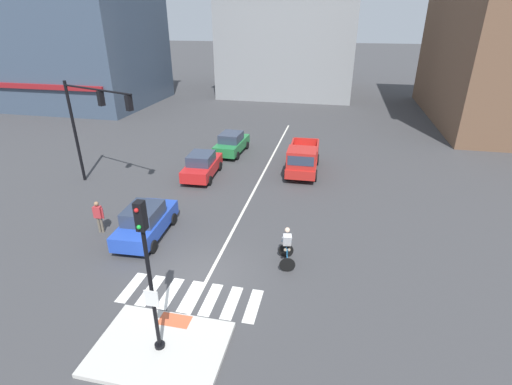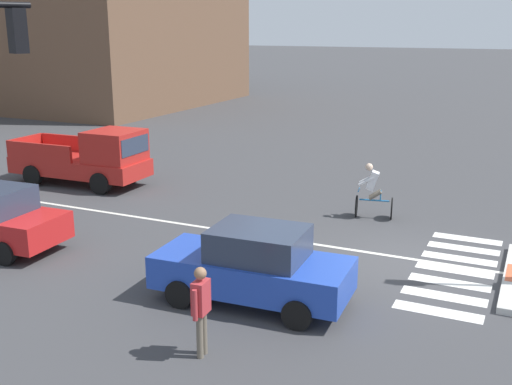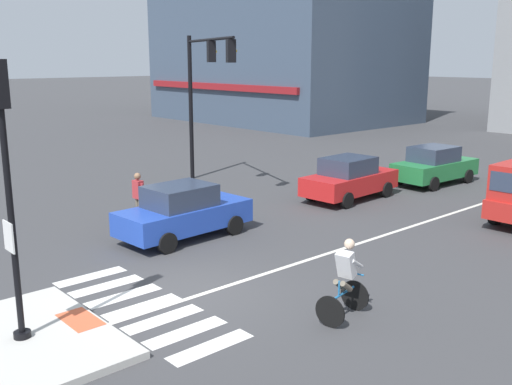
{
  "view_description": "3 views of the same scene",
  "coord_description": "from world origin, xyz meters",
  "px_view_note": "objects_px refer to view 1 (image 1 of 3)",
  "views": [
    {
      "loc": [
        4.84,
        -11.7,
        9.65
      ],
      "look_at": [
        1.22,
        4.86,
        1.68
      ],
      "focal_mm": 26.46,
      "sensor_mm": 36.0,
      "label": 1
    },
    {
      "loc": [
        -14.47,
        -2.75,
        5.65
      ],
      "look_at": [
        1.23,
        4.57,
        0.95
      ],
      "focal_mm": 43.41,
      "sensor_mm": 36.0,
      "label": 2
    },
    {
      "loc": [
        10.58,
        -7.35,
        5.29
      ],
      "look_at": [
        -1.39,
        3.33,
        1.63
      ],
      "focal_mm": 41.36,
      "sensor_mm": 36.0,
      "label": 3
    }
  ],
  "objects_px": {
    "car_red_westbound_far": "(202,165)",
    "pedestrian_at_curb_left": "(98,214)",
    "traffic_light_mast": "(90,116)",
    "pickup_truck_red_eastbound_far": "(303,160)",
    "car_blue_westbound_near": "(146,222)",
    "cyclist": "(287,246)",
    "car_green_westbound_distant": "(232,143)",
    "signal_pole": "(148,267)"
  },
  "relations": [
    {
      "from": "car_blue_westbound_near",
      "to": "pickup_truck_red_eastbound_far",
      "type": "height_order",
      "value": "pickup_truck_red_eastbound_far"
    },
    {
      "from": "pedestrian_at_curb_left",
      "to": "signal_pole",
      "type": "bearing_deg",
      "value": -45.56
    },
    {
      "from": "traffic_light_mast",
      "to": "pickup_truck_red_eastbound_far",
      "type": "height_order",
      "value": "traffic_light_mast"
    },
    {
      "from": "traffic_light_mast",
      "to": "cyclist",
      "type": "bearing_deg",
      "value": -24.46
    },
    {
      "from": "cyclist",
      "to": "pickup_truck_red_eastbound_far",
      "type": "bearing_deg",
      "value": 92.31
    },
    {
      "from": "car_green_westbound_distant",
      "to": "car_blue_westbound_near",
      "type": "distance_m",
      "value": 12.58
    },
    {
      "from": "car_red_westbound_far",
      "to": "pedestrian_at_curb_left",
      "type": "distance_m",
      "value": 8.14
    },
    {
      "from": "car_red_westbound_far",
      "to": "traffic_light_mast",
      "type": "bearing_deg",
      "value": -153.73
    },
    {
      "from": "car_red_westbound_far",
      "to": "pickup_truck_red_eastbound_far",
      "type": "xyz_separation_m",
      "value": [
        6.35,
        1.94,
        0.17
      ]
    },
    {
      "from": "signal_pole",
      "to": "car_blue_westbound_near",
      "type": "relative_size",
      "value": 1.23
    },
    {
      "from": "car_blue_westbound_near",
      "to": "cyclist",
      "type": "xyz_separation_m",
      "value": [
        6.85,
        -0.72,
        0.06
      ]
    },
    {
      "from": "car_red_westbound_far",
      "to": "cyclist",
      "type": "relative_size",
      "value": 2.49
    },
    {
      "from": "pickup_truck_red_eastbound_far",
      "to": "car_red_westbound_far",
      "type": "bearing_deg",
      "value": -163.01
    },
    {
      "from": "traffic_light_mast",
      "to": "car_green_westbound_distant",
      "type": "xyz_separation_m",
      "value": [
        6.19,
        7.67,
        -3.58
      ]
    },
    {
      "from": "traffic_light_mast",
      "to": "pedestrian_at_curb_left",
      "type": "xyz_separation_m",
      "value": [
        3.1,
        -5.0,
        -3.41
      ]
    },
    {
      "from": "traffic_light_mast",
      "to": "car_blue_westbound_near",
      "type": "bearing_deg",
      "value": -41.7
    },
    {
      "from": "traffic_light_mast",
      "to": "pedestrian_at_curb_left",
      "type": "bearing_deg",
      "value": -58.21
    },
    {
      "from": "signal_pole",
      "to": "car_red_westbound_far",
      "type": "bearing_deg",
      "value": 104.22
    },
    {
      "from": "car_blue_westbound_near",
      "to": "pedestrian_at_curb_left",
      "type": "relative_size",
      "value": 2.51
    },
    {
      "from": "car_green_westbound_distant",
      "to": "pickup_truck_red_eastbound_far",
      "type": "height_order",
      "value": "pickup_truck_red_eastbound_far"
    },
    {
      "from": "traffic_light_mast",
      "to": "pedestrian_at_curb_left",
      "type": "distance_m",
      "value": 6.8
    },
    {
      "from": "car_blue_westbound_near",
      "to": "cyclist",
      "type": "height_order",
      "value": "cyclist"
    },
    {
      "from": "cyclist",
      "to": "signal_pole",
      "type": "bearing_deg",
      "value": -120.68
    },
    {
      "from": "car_green_westbound_distant",
      "to": "pickup_truck_red_eastbound_far",
      "type": "relative_size",
      "value": 0.81
    },
    {
      "from": "traffic_light_mast",
      "to": "pedestrian_at_curb_left",
      "type": "height_order",
      "value": "traffic_light_mast"
    },
    {
      "from": "signal_pole",
      "to": "car_blue_westbound_near",
      "type": "xyz_separation_m",
      "value": [
        -3.59,
        6.21,
        -2.42
      ]
    },
    {
      "from": "traffic_light_mast",
      "to": "car_green_westbound_distant",
      "type": "distance_m",
      "value": 10.49
    },
    {
      "from": "car_red_westbound_far",
      "to": "car_blue_westbound_near",
      "type": "height_order",
      "value": "same"
    },
    {
      "from": "car_green_westbound_distant",
      "to": "cyclist",
      "type": "distance_m",
      "value": 14.64
    },
    {
      "from": "signal_pole",
      "to": "traffic_light_mast",
      "type": "height_order",
      "value": "traffic_light_mast"
    },
    {
      "from": "car_green_westbound_distant",
      "to": "cyclist",
      "type": "bearing_deg",
      "value": -65.19
    },
    {
      "from": "signal_pole",
      "to": "car_red_westbound_far",
      "type": "height_order",
      "value": "signal_pole"
    },
    {
      "from": "traffic_light_mast",
      "to": "car_blue_westbound_near",
      "type": "xyz_separation_m",
      "value": [
        5.49,
        -4.89,
        -3.58
      ]
    },
    {
      "from": "car_red_westbound_far",
      "to": "pedestrian_at_curb_left",
      "type": "height_order",
      "value": "pedestrian_at_curb_left"
    },
    {
      "from": "traffic_light_mast",
      "to": "car_red_westbound_far",
      "type": "relative_size",
      "value": 1.49
    },
    {
      "from": "signal_pole",
      "to": "traffic_light_mast",
      "type": "bearing_deg",
      "value": 129.29
    },
    {
      "from": "car_blue_westbound_near",
      "to": "signal_pole",
      "type": "bearing_deg",
      "value": -59.94
    },
    {
      "from": "pickup_truck_red_eastbound_far",
      "to": "car_green_westbound_distant",
      "type": "bearing_deg",
      "value": 152.47
    },
    {
      "from": "pickup_truck_red_eastbound_far",
      "to": "pedestrian_at_curb_left",
      "type": "distance_m",
      "value": 13.1
    },
    {
      "from": "cyclist",
      "to": "pedestrian_at_curb_left",
      "type": "bearing_deg",
      "value": 176.23
    },
    {
      "from": "car_blue_westbound_near",
      "to": "pedestrian_at_curb_left",
      "type": "height_order",
      "value": "pedestrian_at_curb_left"
    },
    {
      "from": "cyclist",
      "to": "car_green_westbound_distant",
      "type": "bearing_deg",
      "value": 114.81
    }
  ]
}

